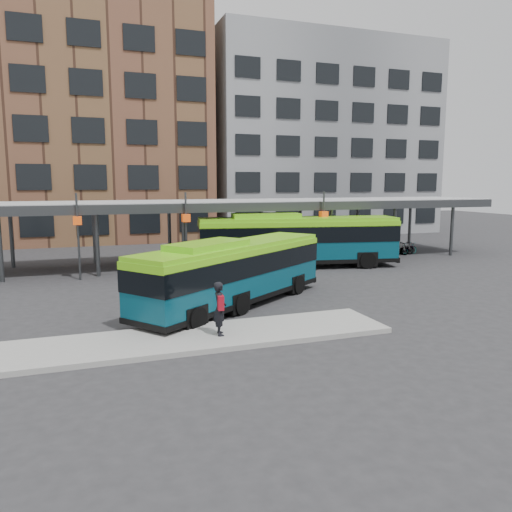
{
  "coord_description": "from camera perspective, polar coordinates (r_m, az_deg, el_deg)",
  "views": [
    {
      "loc": [
        -8.91,
        -19.21,
        5.36
      ],
      "look_at": [
        -0.83,
        3.52,
        1.8
      ],
      "focal_mm": 35.0,
      "sensor_mm": 36.0,
      "label": 1
    }
  ],
  "objects": [
    {
      "name": "building_brick",
      "position": [
        51.53,
        -21.32,
        14.12
      ],
      "size": [
        26.0,
        14.0,
        22.0
      ],
      "primitive_type": "cube",
      "color": "brown",
      "rests_on": "ground"
    },
    {
      "name": "pedestrian",
      "position": [
        17.13,
        -4.15,
        -5.95
      ],
      "size": [
        0.52,
        0.72,
        1.85
      ],
      "rotation": [
        0.0,
        0.0,
        1.45
      ],
      "color": "black",
      "rests_on": "boarding_island"
    },
    {
      "name": "bus_rear",
      "position": [
        31.75,
        4.74,
        1.94
      ],
      "size": [
        12.84,
        4.84,
        3.46
      ],
      "rotation": [
        0.0,
        0.0,
        -0.18
      ],
      "color": "#073D4F",
      "rests_on": "ground"
    },
    {
      "name": "bike_rack",
      "position": [
        38.24,
        15.22,
        0.74
      ],
      "size": [
        5.32,
        1.41,
        0.98
      ],
      "color": "slate",
      "rests_on": "ground"
    },
    {
      "name": "building_grey",
      "position": [
        57.13,
        6.53,
        13.0
      ],
      "size": [
        24.0,
        14.0,
        20.0
      ],
      "primitive_type": "cube",
      "color": "slate",
      "rests_on": "ground"
    },
    {
      "name": "ground",
      "position": [
        21.84,
        5.18,
        -5.85
      ],
      "size": [
        120.0,
        120.0,
        0.0
      ],
      "primitive_type": "plane",
      "color": "#28282B",
      "rests_on": "ground"
    },
    {
      "name": "boarding_island",
      "position": [
        17.38,
        -7.42,
        -9.33
      ],
      "size": [
        14.0,
        3.0,
        0.18
      ],
      "primitive_type": "cube",
      "color": "gray",
      "rests_on": "ground"
    },
    {
      "name": "bus_front",
      "position": [
        21.65,
        -2.51,
        -1.7
      ],
      "size": [
        10.17,
        8.3,
        3.01
      ],
      "rotation": [
        0.0,
        0.0,
        0.63
      ],
      "color": "#073D4F",
      "rests_on": "ground"
    },
    {
      "name": "canopy",
      "position": [
        33.3,
        -4.15,
        5.87
      ],
      "size": [
        40.0,
        6.53,
        4.8
      ],
      "color": "#999B9E",
      "rests_on": "ground"
    }
  ]
}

